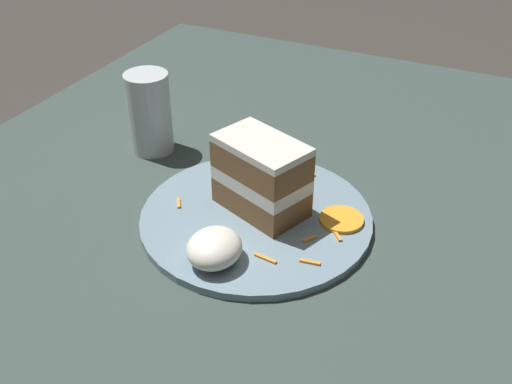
% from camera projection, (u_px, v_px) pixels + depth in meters
% --- Properties ---
extents(ground_plane, '(6.00, 6.00, 0.00)m').
position_uv_depth(ground_plane, '(280.00, 275.00, 0.70)').
color(ground_plane, '#38332D').
rests_on(ground_plane, ground).
extents(dining_table, '(1.29, 1.06, 0.03)m').
position_uv_depth(dining_table, '(280.00, 265.00, 0.69)').
color(dining_table, '#384742').
rests_on(dining_table, ground).
extents(plate, '(0.28, 0.28, 0.01)m').
position_uv_depth(plate, '(256.00, 218.00, 0.74)').
color(plate, gray).
rests_on(plate, dining_table).
extents(cake_slice, '(0.10, 0.13, 0.09)m').
position_uv_depth(cake_slice, '(261.00, 176.00, 0.72)').
color(cake_slice, brown).
rests_on(cake_slice, plate).
extents(cream_dollop, '(0.07, 0.06, 0.04)m').
position_uv_depth(cream_dollop, '(214.00, 248.00, 0.65)').
color(cream_dollop, white).
rests_on(cream_dollop, plate).
extents(orange_garnish, '(0.05, 0.05, 0.00)m').
position_uv_depth(orange_garnish, '(341.00, 219.00, 0.72)').
color(orange_garnish, orange).
rests_on(orange_garnish, plate).
extents(carrot_shreds_scatter, '(0.19, 0.22, 0.00)m').
position_uv_depth(carrot_shreds_scatter, '(266.00, 213.00, 0.73)').
color(carrot_shreds_scatter, orange).
rests_on(carrot_shreds_scatter, plate).
extents(drinking_glass, '(0.06, 0.06, 0.12)m').
position_uv_depth(drinking_glass, '(150.00, 118.00, 0.86)').
color(drinking_glass, silver).
rests_on(drinking_glass, dining_table).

